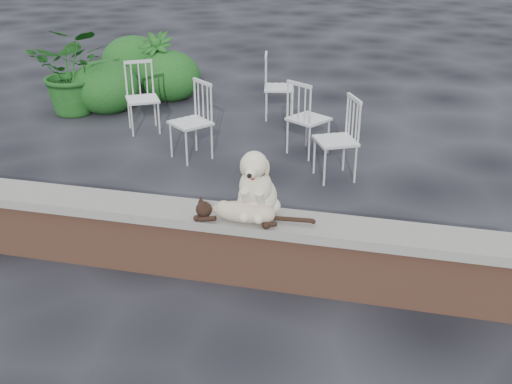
% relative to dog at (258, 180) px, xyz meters
% --- Properties ---
extents(ground, '(60.00, 60.00, 0.00)m').
position_rel_dog_xyz_m(ground, '(-0.76, -0.05, -0.88)').
color(ground, black).
rests_on(ground, ground).
extents(brick_wall, '(6.00, 0.30, 0.50)m').
position_rel_dog_xyz_m(brick_wall, '(-0.76, -0.05, -0.63)').
color(brick_wall, brown).
rests_on(brick_wall, ground).
extents(capstone, '(6.20, 0.40, 0.08)m').
position_rel_dog_xyz_m(capstone, '(-0.76, -0.05, -0.34)').
color(capstone, slate).
rests_on(capstone, brick_wall).
extents(dog, '(0.40, 0.52, 0.59)m').
position_rel_dog_xyz_m(dog, '(0.00, 0.00, 0.00)').
color(dog, beige).
rests_on(dog, capstone).
extents(cat, '(1.11, 0.28, 0.19)m').
position_rel_dog_xyz_m(cat, '(-0.08, -0.15, -0.20)').
color(cat, tan).
rests_on(cat, capstone).
extents(chair_b, '(0.79, 0.79, 0.94)m').
position_rel_dog_xyz_m(chair_b, '(-1.40, 2.40, -0.41)').
color(chair_b, silver).
rests_on(chair_b, ground).
extents(chair_d, '(0.75, 0.75, 0.94)m').
position_rel_dog_xyz_m(chair_d, '(0.37, 2.19, -0.41)').
color(chair_d, silver).
rests_on(chair_d, ground).
extents(chair_e, '(0.66, 0.66, 0.94)m').
position_rel_dog_xyz_m(chair_e, '(-0.68, 4.21, -0.41)').
color(chair_e, silver).
rests_on(chair_e, ground).
extents(chair_c, '(0.77, 0.77, 0.94)m').
position_rel_dog_xyz_m(chair_c, '(-0.04, 2.88, -0.41)').
color(chair_c, silver).
rests_on(chair_c, ground).
extents(chair_a, '(0.77, 0.77, 0.94)m').
position_rel_dog_xyz_m(chair_a, '(-2.37, 3.20, -0.41)').
color(chair_a, silver).
rests_on(chair_a, ground).
extents(potted_plant_a, '(1.35, 1.23, 1.30)m').
position_rel_dog_xyz_m(potted_plant_a, '(-3.66, 3.73, -0.23)').
color(potted_plant_a, '#184A15').
rests_on(potted_plant_a, ground).
extents(potted_plant_b, '(0.66, 0.66, 1.03)m').
position_rel_dog_xyz_m(potted_plant_b, '(-2.80, 4.80, -0.36)').
color(potted_plant_b, '#184A15').
rests_on(potted_plant_b, ground).
extents(shrubbery, '(1.94, 2.43, 0.90)m').
position_rel_dog_xyz_m(shrubbery, '(-3.15, 4.77, -0.50)').
color(shrubbery, '#184A15').
rests_on(shrubbery, ground).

